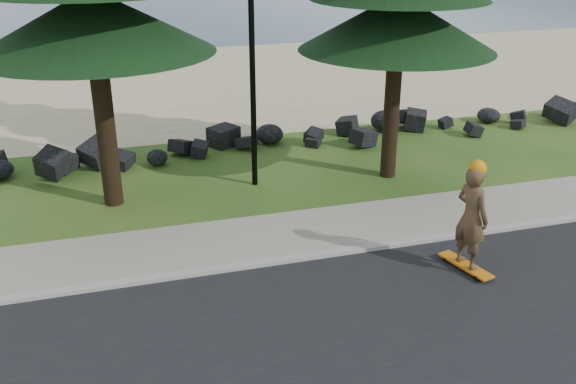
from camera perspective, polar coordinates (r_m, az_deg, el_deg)
The scene contains 8 objects.
ground at distance 13.59m, azimuth 0.24°, elevation -4.25°, with size 160.00×160.00×0.00m, color #214816.
road at distance 10.04m, azimuth 7.87°, elevation -15.61°, with size 160.00×7.00×0.02m, color black.
kerb at distance 12.81m, azimuth 1.39°, elevation -5.84°, with size 160.00×0.20×0.10m, color #ADA39B.
sidewalk at distance 13.74m, azimuth 0.00°, elevation -3.74°, with size 160.00×2.00×0.08m, color gray.
beach_sand at distance 27.02m, azimuth -8.70°, elevation 9.55°, with size 160.00×15.00×0.01m, color tan.
seawall_boulders at distance 18.58m, azimuth -4.70°, elevation 3.43°, with size 60.00×2.40×1.10m, color black, non-canonical shape.
lamp_post at distance 15.30m, azimuth -3.28°, elevation 15.17°, with size 0.25×0.14×8.14m.
skateboarder at distance 12.42m, azimuth 16.00°, elevation -2.19°, with size 0.66×1.25×2.25m.
Camera 1 is at (-3.45, -11.55, 6.27)m, focal length 40.00 mm.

